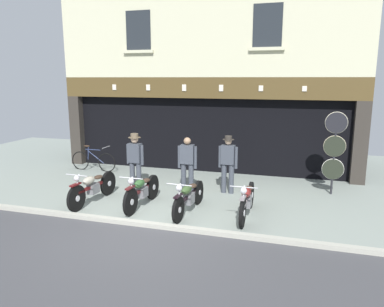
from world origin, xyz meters
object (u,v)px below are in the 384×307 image
object	(u,v)px
salesman_left	(135,158)
salesman_right	(228,162)
motorcycle_left	(93,187)
tyre_sign_pole	(335,147)
motorcycle_center	(189,197)
shopkeeper_center	(187,163)
motorcycle_center_right	(247,200)
motorcycle_center_left	(142,191)
advert_board_near	(144,118)
leaning_bicycle	(93,160)

from	to	relation	value
salesman_left	salesman_right	bearing A→B (deg)	-166.32
motorcycle_left	tyre_sign_pole	size ratio (longest dim) A/B	0.89
motorcycle_center	shopkeeper_center	bearing A→B (deg)	-68.07
motorcycle_center	motorcycle_center_right	size ratio (longest dim) A/B	1.00
motorcycle_center	shopkeeper_center	world-z (taller)	shopkeeper_center
motorcycle_center_left	salesman_right	size ratio (longest dim) A/B	1.18
motorcycle_center	advert_board_near	xyz separation A→B (m)	(-3.03, 4.23, 1.40)
motorcycle_center	advert_board_near	bearing A→B (deg)	-50.81
motorcycle_center_right	shopkeeper_center	size ratio (longest dim) A/B	1.24
motorcycle_left	advert_board_near	bearing A→B (deg)	-81.48
salesman_left	salesman_right	size ratio (longest dim) A/B	1.01
motorcycle_center_left	motorcycle_center	bearing A→B (deg)	178.30
shopkeeper_center	leaning_bicycle	size ratio (longest dim) A/B	0.93
salesman_right	motorcycle_center_left	bearing A→B (deg)	46.92
motorcycle_center	salesman_left	distance (m)	2.60
motorcycle_center_right	tyre_sign_pole	distance (m)	3.35
advert_board_near	motorcycle_center	bearing A→B (deg)	-54.34
motorcycle_center_right	motorcycle_center	bearing A→B (deg)	5.33
leaning_bicycle	motorcycle_center_right	bearing A→B (deg)	63.87
motorcycle_center_left	motorcycle_center	size ratio (longest dim) A/B	0.97
motorcycle_center_left	tyre_sign_pole	bearing A→B (deg)	-150.49
advert_board_near	leaning_bicycle	world-z (taller)	advert_board_near
shopkeeper_center	salesman_right	size ratio (longest dim) A/B	0.98
shopkeeper_center	leaning_bicycle	bearing A→B (deg)	-25.23
motorcycle_center_right	advert_board_near	distance (m)	6.20
motorcycle_left	salesman_left	size ratio (longest dim) A/B	1.24
motorcycle_center	shopkeeper_center	xyz separation A→B (m)	(-0.50, 1.50, 0.49)
motorcycle_left	shopkeeper_center	world-z (taller)	shopkeeper_center
tyre_sign_pole	advert_board_near	distance (m)	6.73
salesman_right	advert_board_near	xyz separation A→B (m)	(-3.63, 2.35, 0.90)
motorcycle_center	tyre_sign_pole	world-z (taller)	tyre_sign_pole
motorcycle_left	advert_board_near	xyz separation A→B (m)	(-0.37, 4.23, 1.39)
tyre_sign_pole	motorcycle_left	bearing A→B (deg)	-157.02
motorcycle_center	shopkeeper_center	size ratio (longest dim) A/B	1.24
motorcycle_center	advert_board_near	world-z (taller)	advert_board_near
salesman_right	leaning_bicycle	world-z (taller)	salesman_right
motorcycle_left	motorcycle_center	xyz separation A→B (m)	(2.67, 0.01, -0.02)
advert_board_near	salesman_left	bearing A→B (deg)	-71.38
motorcycle_left	motorcycle_center_right	distance (m)	4.08
salesman_right	shopkeeper_center	bearing A→B (deg)	21.83
motorcycle_left	shopkeeper_center	xyz separation A→B (m)	(2.16, 1.51, 0.47)
motorcycle_center_left	advert_board_near	xyz separation A→B (m)	(-1.75, 4.16, 1.39)
motorcycle_center_right	shopkeeper_center	distance (m)	2.40
tyre_sign_pole	advert_board_near	xyz separation A→B (m)	(-6.52, 1.63, 0.45)
salesman_left	shopkeeper_center	distance (m)	1.60
motorcycle_left	advert_board_near	size ratio (longest dim) A/B	2.22
motorcycle_left	advert_board_near	world-z (taller)	advert_board_near
advert_board_near	motorcycle_center_left	bearing A→B (deg)	-67.11
advert_board_near	motorcycle_left	bearing A→B (deg)	-85.02
motorcycle_left	motorcycle_center	bearing A→B (deg)	-176.33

